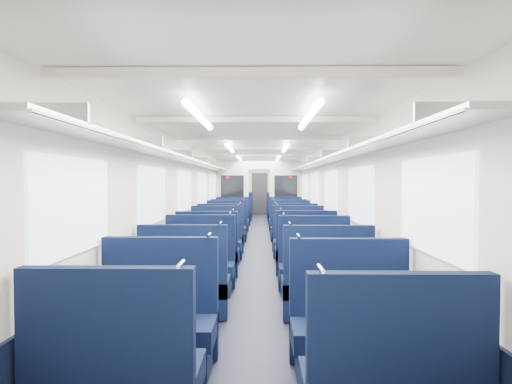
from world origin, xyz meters
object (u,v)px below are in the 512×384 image
Objects in this scene: seat_18 at (232,222)px; seat_20 at (236,216)px; seat_25 at (279,211)px; seat_14 at (226,230)px; seat_4 at (185,288)px; end_door at (260,194)px; seat_21 at (282,216)px; seat_17 at (288,226)px; seat_13 at (294,236)px; seat_19 at (285,221)px; seat_6 at (199,268)px; seat_15 at (291,230)px; seat_2 at (157,327)px; seat_26 at (241,209)px; seat_23 at (281,213)px; bulkhead at (259,193)px; seat_10 at (216,245)px; seat_11 at (299,244)px; seat_3 at (352,331)px; seat_24 at (240,211)px; seat_12 at (221,237)px; seat_7 at (315,270)px; seat_16 at (229,226)px; seat_8 at (208,256)px; seat_9 at (305,254)px; seat_27 at (278,209)px; seat_22 at (238,213)px.

seat_18 and seat_20 have the same top height.
seat_14 is at bearing -104.03° from seat_25.
seat_4 is at bearing -90.00° from seat_20.
end_door reaches higher than seat_21.
seat_13 is at bearing -90.00° from seat_17.
seat_19 is at bearing 78.24° from seat_4.
seat_6 and seat_15 have the same top height.
seat_2 and seat_15 have the same top height.
seat_26 is at bearing 90.00° from seat_4.
end_door is 1.75× the size of seat_23.
bulkhead is 2.31m from seat_17.
seat_11 is at bearing 4.16° from seat_10.
seat_24 is (-1.66, 13.60, 0.00)m from seat_3.
seat_3 is at bearing -83.64° from seat_26.
seat_18 is at bearing 90.00° from seat_12.
seat_11 is at bearing 90.00° from seat_7.
bulkhead is 10.09m from seat_3.
seat_16 is (-1.66, 5.78, 0.00)m from seat_7.
end_door reaches higher than seat_8.
seat_23 is at bearing 72.14° from bulkhead.
seat_21 is (1.66, 2.24, 0.00)m from seat_18.
end_door is 1.75× the size of seat_7.
seat_21 is 1.00× the size of seat_26.
seat_7 and seat_20 have the same top height.
seat_6 is (-1.66, 2.47, 0.00)m from seat_3.
seat_3 is 3.83m from seat_8.
seat_17 is at bearing -67.09° from bulkhead.
seat_6 is (-0.83, -7.55, -0.88)m from bulkhead.
seat_3 and seat_18 have the same top height.
seat_26 is at bearing 98.39° from seat_9.
seat_13 and seat_17 have the same top height.
seat_26 is (0.00, 9.14, 0.00)m from seat_12.
seat_2 is at bearing -90.00° from seat_16.
end_door is at bearing 96.93° from seat_19.
seat_6 and seat_12 have the same top height.
seat_18 is at bearing -96.79° from end_door.
seat_3 is 14.89m from seat_27.
seat_17 and seat_24 have the same top height.
seat_23 is at bearing 73.27° from seat_14.
seat_7 is at bearing -90.00° from seat_9.
seat_9 is at bearing -80.56° from seat_24.
seat_13 is 1.18m from seat_15.
seat_14 is at bearing -105.73° from bulkhead.
seat_15 is (0.00, 4.78, 0.00)m from seat_7.
seat_20 is (-1.66, 5.32, 0.00)m from seat_13.
seat_6 is at bearing -106.55° from seat_17.
seat_23 is at bearing 1.97° from seat_22.
seat_9 is (0.83, -6.40, -0.88)m from bulkhead.
seat_13 is at bearing -52.75° from seat_16.
seat_14 is at bearing 90.00° from seat_2.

